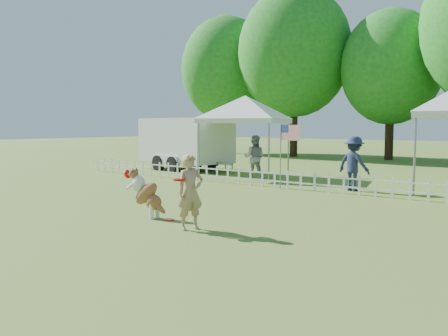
% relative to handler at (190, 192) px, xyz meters
% --- Properties ---
extents(ground, '(120.00, 120.00, 0.00)m').
position_rel_handler_xyz_m(ground, '(-1.06, -0.21, -0.76)').
color(ground, '#466E22').
rests_on(ground, ground).
extents(picket_fence, '(22.00, 0.08, 0.60)m').
position_rel_handler_xyz_m(picket_fence, '(-1.06, 6.79, -0.46)').
color(picket_fence, white).
rests_on(picket_fence, ground).
extents(handler, '(0.55, 0.65, 1.53)m').
position_rel_handler_xyz_m(handler, '(0.00, 0.00, 0.00)').
color(handler, tan).
rests_on(handler, ground).
extents(dog, '(1.09, 0.41, 1.11)m').
position_rel_handler_xyz_m(dog, '(-1.67, 0.37, -0.21)').
color(dog, brown).
rests_on(dog, ground).
extents(frisbee_on_turf, '(0.32, 0.32, 0.02)m').
position_rel_handler_xyz_m(frisbee_on_turf, '(-1.05, 0.44, -0.75)').
color(frisbee_on_turf, red).
rests_on(frisbee_on_turf, ground).
extents(canopy_tent_left, '(3.87, 3.87, 3.22)m').
position_rel_handler_xyz_m(canopy_tent_left, '(-5.23, 9.14, 0.85)').
color(canopy_tent_left, white).
rests_on(canopy_tent_left, ground).
extents(cargo_trailer, '(5.94, 3.38, 2.47)m').
position_rel_handler_xyz_m(cargo_trailer, '(-9.07, 9.71, 0.47)').
color(cargo_trailer, silver).
rests_on(cargo_trailer, ground).
extents(flag_pole, '(0.83, 0.17, 2.16)m').
position_rel_handler_xyz_m(flag_pole, '(-2.01, 6.66, 0.32)').
color(flag_pole, gray).
rests_on(flag_pole, ground).
extents(spectator_a, '(1.02, 0.92, 1.71)m').
position_rel_handler_xyz_m(spectator_a, '(-4.23, 8.35, 0.09)').
color(spectator_a, gray).
rests_on(spectator_a, ground).
extents(spectator_b, '(1.25, 0.89, 1.75)m').
position_rel_handler_xyz_m(spectator_b, '(0.12, 7.65, 0.11)').
color(spectator_b, '#232A4C').
rests_on(spectator_b, ground).
extents(tree_far_left, '(6.60, 6.60, 11.00)m').
position_rel_handler_xyz_m(tree_far_left, '(-16.06, 21.79, 4.74)').
color(tree_far_left, '#20651C').
rests_on(tree_far_left, ground).
extents(tree_left, '(7.40, 7.40, 12.00)m').
position_rel_handler_xyz_m(tree_left, '(-10.06, 21.29, 5.24)').
color(tree_left, '#20651C').
rests_on(tree_left, ground).
extents(tree_center_left, '(6.00, 6.00, 9.80)m').
position_rel_handler_xyz_m(tree_center_left, '(-4.06, 22.29, 4.14)').
color(tree_center_left, '#20651C').
rests_on(tree_center_left, ground).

